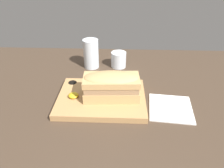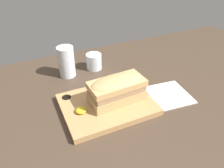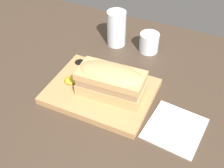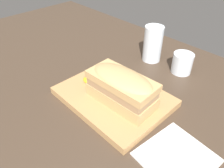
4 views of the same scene
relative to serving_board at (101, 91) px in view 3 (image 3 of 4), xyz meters
The scene contains 7 objects.
dining_table 7.06cm from the serving_board, 48.57° to the right, with size 185.16×104.06×2.00cm.
serving_board is the anchor object (origin of this frame).
sandwich 6.95cm from the serving_board, ahead, with size 19.13×9.94×9.15cm.
mustard_dollop 9.78cm from the serving_board, behind, with size 3.58×3.58×1.43cm.
water_glass 27.16cm from the serving_board, 104.35° to the left, with size 6.72×6.72×12.84cm.
wine_glass 27.40cm from the serving_board, 78.24° to the left, with size 6.74×6.74×6.85cm.
napkin 23.98cm from the serving_board, ahead, with size 15.53×16.22×0.40cm.
Camera 3 is at (23.78, -48.00, 60.85)cm, focal length 45.00 mm.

